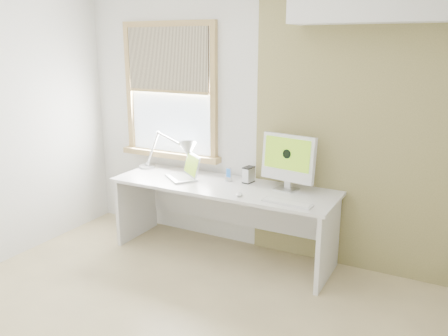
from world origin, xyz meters
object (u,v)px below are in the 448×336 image
Objects in this scene: desk at (225,202)px; external_drive at (249,175)px; laptop at (186,172)px; imac at (288,159)px; desk_lamp at (180,152)px.

external_drive is at bearing 33.37° from desk.
laptop is 0.82× the size of imac.
desk_lamp is at bearing 178.35° from external_drive.
desk_lamp is at bearing 166.57° from desk.
external_drive is 0.46m from imac.
desk_lamp is (-0.62, 0.15, 0.41)m from desk.
imac is (1.21, -0.05, 0.07)m from desk_lamp.
imac is (1.03, 0.13, 0.23)m from laptop.
external_drive is 0.30× the size of imac.
desk_lamp is at bearing 177.64° from imac.
desk_lamp is 1.21m from imac.
imac is at bearing 7.07° from laptop.
external_drive is (0.80, -0.02, -0.14)m from desk_lamp.
laptop is (-0.44, -0.03, 0.25)m from desk.
desk_lamp is 1.72× the size of laptop.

